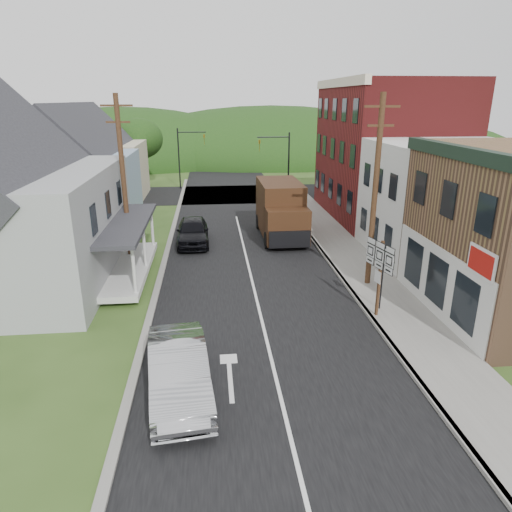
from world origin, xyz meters
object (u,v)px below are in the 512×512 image
object	(u,v)px
silver_sedan	(179,371)
warning_sign	(382,270)
dark_sedan	(193,231)
route_sign_cluster	(379,268)
delivery_van	(281,210)

from	to	relation	value
silver_sedan	warning_sign	world-z (taller)	warning_sign
dark_sedan	warning_sign	distance (m)	13.51
dark_sedan	route_sign_cluster	world-z (taller)	route_sign_cluster
delivery_van	route_sign_cluster	xyz separation A→B (m)	(2.16, -12.12, 0.42)
warning_sign	silver_sedan	bearing A→B (deg)	-138.62
silver_sedan	route_sign_cluster	world-z (taller)	route_sign_cluster
dark_sedan	silver_sedan	bearing A→B (deg)	-91.11
silver_sedan	route_sign_cluster	bearing A→B (deg)	22.92
route_sign_cluster	warning_sign	world-z (taller)	route_sign_cluster
silver_sedan	warning_sign	size ratio (longest dim) A/B	1.80
dark_sedan	route_sign_cluster	distance (m)	13.79
silver_sedan	delivery_van	bearing A→B (deg)	64.39
silver_sedan	delivery_van	xyz separation A→B (m)	(5.68, 16.57, 1.00)
silver_sedan	dark_sedan	size ratio (longest dim) A/B	1.04
delivery_van	route_sign_cluster	size ratio (longest dim) A/B	2.01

